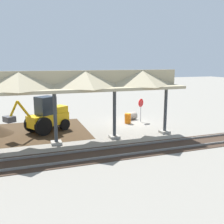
{
  "coord_description": "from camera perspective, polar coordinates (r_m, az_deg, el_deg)",
  "views": [
    {
      "loc": [
        8.88,
        20.27,
        5.42
      ],
      "look_at": [
        2.63,
        2.19,
        1.6
      ],
      "focal_mm": 40.0,
      "sensor_mm": 36.0,
      "label": 1
    }
  ],
  "objects": [
    {
      "name": "ground_plane",
      "position": [
        22.79,
        4.46,
        -2.51
      ],
      "size": [
        120.0,
        120.0,
        0.0
      ],
      "primitive_type": "plane",
      "color": "gray"
    },
    {
      "name": "traffic_barrel",
      "position": [
        22.53,
        3.62,
        -1.48
      ],
      "size": [
        0.56,
        0.56,
        0.9
      ],
      "primitive_type": "cylinder",
      "color": "orange",
      "rests_on": "ground"
    },
    {
      "name": "stop_sign",
      "position": [
        23.07,
        6.61,
        1.53
      ],
      "size": [
        0.67,
        0.41,
        2.15
      ],
      "color": "gray",
      "rests_on": "ground"
    },
    {
      "name": "platform_canopy",
      "position": [
        16.43,
        -20.45,
        6.25
      ],
      "size": [
        21.95,
        3.2,
        4.9
      ],
      "color": "#9E998E",
      "rests_on": "ground"
    },
    {
      "name": "concrete_pipe",
      "position": [
        24.06,
        4.35,
        -0.88
      ],
      "size": [
        1.17,
        0.96,
        0.72
      ],
      "color": "#9E9384",
      "rests_on": "ground"
    },
    {
      "name": "backhoe",
      "position": [
        20.29,
        -14.73,
        -0.89
      ],
      "size": [
        4.94,
        3.6,
        2.82
      ],
      "color": "#EAB214",
      "rests_on": "ground"
    },
    {
      "name": "dirt_work_zone",
      "position": [
        20.87,
        -19.72,
        -4.43
      ],
      "size": [
        9.95,
        7.0,
        0.01
      ],
      "primitive_type": "cube",
      "color": "#42301E",
      "rests_on": "ground"
    },
    {
      "name": "rail_tracks",
      "position": [
        17.11,
        13.48,
        -7.4
      ],
      "size": [
        60.0,
        2.58,
        0.15
      ],
      "color": "slate",
      "rests_on": "ground"
    }
  ]
}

